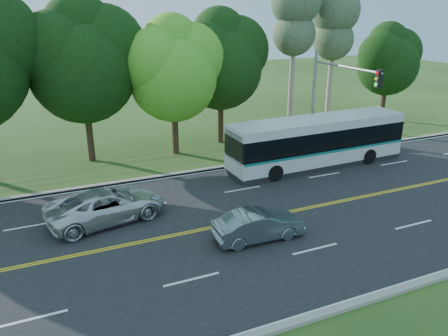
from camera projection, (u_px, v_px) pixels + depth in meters
name	position (u px, v px, depth m)	size (l,w,h in m)	color
ground	(283.00, 213.00, 21.54)	(120.00, 120.00, 0.00)	#244316
road	(283.00, 213.00, 21.54)	(60.00, 14.00, 0.02)	black
curb_north	(225.00, 167.00, 27.67)	(60.00, 0.30, 0.15)	#9C968C
curb_south	(387.00, 294.00, 15.36)	(60.00, 0.30, 0.15)	#9C968C
grass_verge	(214.00, 158.00, 29.27)	(60.00, 4.00, 0.10)	#244316
lane_markings	(281.00, 213.00, 21.50)	(57.60, 13.82, 0.00)	gold
tree_row	(119.00, 55.00, 27.72)	(44.70, 9.10, 13.84)	black
bougainvillea_hedge	(311.00, 140.00, 31.00)	(9.50, 2.25, 1.50)	#A80E2A
traffic_signal	(332.00, 92.00, 27.01)	(0.42, 6.10, 7.00)	gray
transit_bus	(317.00, 143.00, 27.54)	(11.89, 2.91, 3.09)	silver
sedan	(258.00, 225.00, 18.92)	(1.40, 4.01, 1.32)	slate
suv	(106.00, 205.00, 20.57)	(2.56, 5.54, 1.54)	silver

